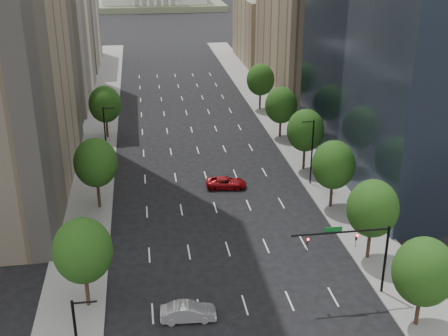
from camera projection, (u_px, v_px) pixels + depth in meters
name	position (u px, v px, depth m)	size (l,w,h in m)	color
sidewalk_left	(92.00, 182.00, 76.96)	(6.00, 200.00, 0.15)	slate
sidewalk_right	(313.00, 169.00, 81.22)	(6.00, 200.00, 0.15)	slate
midrise_cream_left	(47.00, 10.00, 108.21)	(14.00, 30.00, 35.00)	beige
filler_left	(69.00, 28.00, 141.61)	(14.00, 26.00, 18.00)	beige
parking_tan_right	(305.00, 20.00, 113.31)	(14.00, 30.00, 30.00)	#8C7759
filler_right	(268.00, 30.00, 146.13)	(14.00, 26.00, 16.00)	#8C7759
tree_right_0	(424.00, 272.00, 47.02)	(5.20, 5.20, 8.39)	#382316
tree_right_1	(373.00, 209.00, 56.92)	(5.20, 5.20, 8.75)	#382316
tree_right_2	(334.00, 165.00, 67.93)	(5.20, 5.20, 8.61)	#382316
tree_right_3	(306.00, 130.00, 78.78)	(5.20, 5.20, 8.89)	#382316
tree_right_4	(281.00, 105.00, 91.72)	(5.20, 5.20, 8.46)	#382316
tree_right_5	(260.00, 80.00, 106.22)	(5.20, 5.20, 8.75)	#382316
tree_left_0	(83.00, 251.00, 49.42)	(5.20, 5.20, 8.75)	#382316
tree_left_1	(96.00, 163.00, 67.60)	(5.20, 5.20, 8.97)	#382316
tree_left_2	(105.00, 104.00, 91.44)	(5.20, 5.20, 8.68)	#382316
streetlight_rn	(312.00, 150.00, 74.54)	(1.70, 0.20, 9.00)	black
streetlight_ln	(106.00, 136.00, 79.97)	(1.70, 0.20, 9.00)	black
traffic_signal	(361.00, 247.00, 51.18)	(9.12, 0.40, 7.38)	black
foothills	(177.00, 3.00, 590.85)	(720.00, 413.00, 263.00)	brown
car_silver	(188.00, 312.00, 49.48)	(1.69, 4.85, 1.60)	#AAAAB0
car_red_far	(226.00, 183.00, 75.08)	(2.45, 5.31, 1.47)	maroon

